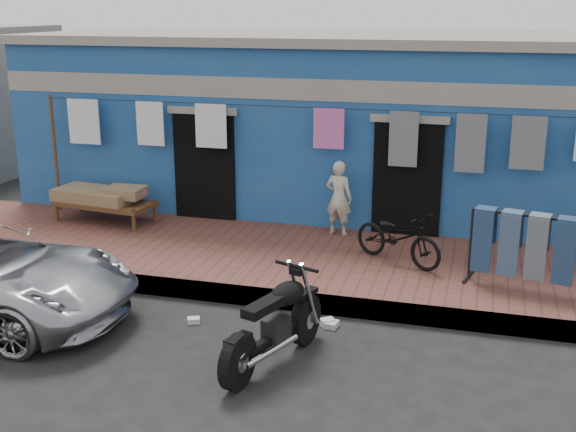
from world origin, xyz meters
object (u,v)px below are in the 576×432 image
object	(u,v)px
seated_person	(339,198)
motorcycle	(274,321)
charpoy	(105,204)
jeans_rack	(551,253)
bicycle	(399,231)

from	to	relation	value
seated_person	motorcycle	xyz separation A→B (m)	(0.14, -4.13, -0.34)
charpoy	seated_person	bearing A→B (deg)	5.27
seated_person	jeans_rack	bearing A→B (deg)	163.94
bicycle	motorcycle	size ratio (longest dim) A/B	0.86
charpoy	jeans_rack	xyz separation A→B (m)	(7.21, -1.29, 0.22)
seated_person	charpoy	bearing A→B (deg)	16.92
bicycle	charpoy	distance (m)	5.21
motorcycle	charpoy	size ratio (longest dim) A/B	0.91
seated_person	charpoy	size ratio (longest dim) A/B	0.65
bicycle	charpoy	world-z (taller)	bicycle
jeans_rack	bicycle	bearing A→B (deg)	164.71
seated_person	bicycle	distance (m)	1.57
seated_person	motorcycle	size ratio (longest dim) A/B	0.72
bicycle	jeans_rack	size ratio (longest dim) A/B	0.66
bicycle	seated_person	bearing A→B (deg)	74.84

